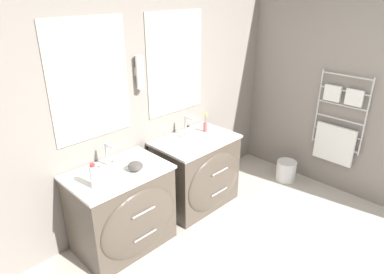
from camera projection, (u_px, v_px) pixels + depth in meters
name	position (u px, v px, depth m)	size (l,w,h in m)	color
wall_back	(142.00, 94.00, 3.39)	(5.31, 0.15, 2.60)	gray
wall_right	(343.00, 84.00, 3.83)	(0.13, 4.23, 2.60)	gray
vanity_left	(124.00, 210.00, 3.15)	(0.88, 0.66, 0.80)	#4C4238
vanity_right	(198.00, 172.00, 3.78)	(0.88, 0.66, 0.80)	#4C4238
faucet_left	(108.00, 155.00, 3.06)	(0.17, 0.14, 0.23)	silver
faucet_right	(186.00, 126.00, 3.70)	(0.17, 0.14, 0.23)	silver
toiletry_bottle	(94.00, 176.00, 2.73)	(0.06, 0.06, 0.22)	silver
amenity_bowl	(135.00, 166.00, 3.01)	(0.14, 0.14, 0.08)	#4C4742
flower_vase	(205.00, 124.00, 3.80)	(0.04, 0.04, 0.23)	#CC4C51
waste_bin	(286.00, 170.00, 4.37)	(0.25, 0.25, 0.26)	silver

